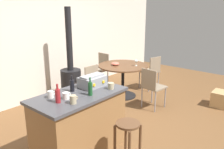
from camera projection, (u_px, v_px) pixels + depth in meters
The scene contains 21 objects.
ground_plane at pixel (126, 124), 4.32m from camera, with size 8.80×8.80×0.00m, color brown.
back_wall at pixel (46, 38), 5.35m from camera, with size 8.00×0.10×2.70m, color beige.
kitchen_island at pixel (80, 123), 3.37m from camera, with size 1.32×0.71×0.90m.
wooden_stool at pixel (128, 136), 3.03m from camera, with size 0.31×0.31×0.65m.
dining_table at pixel (123, 72), 5.48m from camera, with size 1.13×1.13×0.75m.
folding_chair_near at pixel (96, 83), 4.97m from camera, with size 0.41×0.41×0.85m.
folding_chair_far at pixel (152, 85), 4.83m from camera, with size 0.44×0.44×0.85m.
folding_chair_left at pixel (151, 70), 5.94m from camera, with size 0.48×0.48×0.85m.
folding_chair_right at pixel (100, 68), 6.09m from camera, with size 0.42×0.42×0.88m.
wood_stove at pixel (71, 79), 5.21m from camera, with size 0.44×0.45×2.04m.
toolbox at pixel (92, 81), 3.51m from camera, with size 0.39×0.27×0.18m.
bottle_0 at pixel (72, 85), 3.31m from camera, with size 0.06×0.06×0.23m.
bottle_1 at pixel (58, 96), 2.92m from camera, with size 0.07×0.07×0.24m.
bottle_2 at pixel (90, 88), 3.16m from camera, with size 0.06×0.06×0.25m.
cup_0 at pixel (51, 94), 3.09m from camera, with size 0.12×0.08×0.09m.
cup_1 at pixel (111, 86), 3.41m from camera, with size 0.12×0.09×0.09m.
cup_2 at pixel (73, 99), 2.90m from camera, with size 0.12×0.08×0.11m.
cup_3 at pixel (66, 96), 3.05m from camera, with size 0.12×0.09×0.09m.
wine_glass at pixel (136, 61), 5.33m from camera, with size 0.07×0.07×0.14m.
serving_bowl at pixel (115, 64), 5.40m from camera, with size 0.18×0.18×0.07m, color #DB6651.
cardboard_box at pixel (221, 99), 5.02m from camera, with size 0.38×0.33×0.32m, color tan.
Camera 1 is at (-3.12, -2.34, 2.06)m, focal length 38.22 mm.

